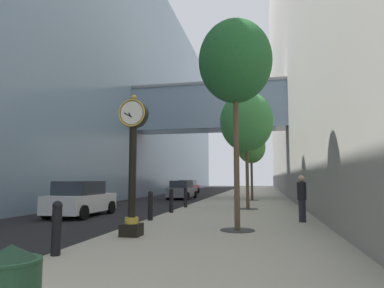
% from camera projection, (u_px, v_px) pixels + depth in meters
% --- Properties ---
extents(ground_plane, '(110.00, 110.00, 0.00)m').
position_uv_depth(ground_plane, '(208.00, 200.00, 28.45)').
color(ground_plane, black).
rests_on(ground_plane, ground).
extents(sidewalk_right, '(6.73, 80.00, 0.14)m').
position_uv_depth(sidewalk_right, '(249.00, 197.00, 30.69)').
color(sidewalk_right, '#ADA593').
rests_on(sidewalk_right, ground).
extents(building_block_left, '(22.74, 80.00, 24.32)m').
position_uv_depth(building_block_left, '(106.00, 79.00, 34.86)').
color(building_block_left, '#758EA8').
rests_on(building_block_left, ground).
extents(street_clock, '(0.84, 0.55, 4.11)m').
position_uv_depth(street_clock, '(133.00, 157.00, 9.76)').
color(street_clock, black).
rests_on(street_clock, sidewalk_right).
extents(bollard_second, '(0.21, 0.21, 1.15)m').
position_uv_depth(bollard_second, '(57.00, 227.00, 7.19)').
color(bollard_second, black).
rests_on(bollard_second, sidewalk_right).
extents(bollard_fourth, '(0.21, 0.21, 1.15)m').
position_uv_depth(bollard_fourth, '(150.00, 205.00, 13.21)').
color(bollard_fourth, black).
rests_on(bollard_fourth, sidewalk_right).
extents(bollard_fifth, '(0.21, 0.21, 1.15)m').
position_uv_depth(bollard_fifth, '(171.00, 200.00, 16.22)').
color(bollard_fifth, black).
rests_on(bollard_fifth, sidewalk_right).
extents(bollard_sixth, '(0.21, 0.21, 1.15)m').
position_uv_depth(bollard_sixth, '(186.00, 197.00, 19.23)').
color(bollard_sixth, black).
rests_on(bollard_sixth, sidewalk_right).
extents(street_tree_near, '(2.43, 2.43, 6.90)m').
position_uv_depth(street_tree_near, '(235.00, 62.00, 11.13)').
color(street_tree_near, '#333335').
rests_on(street_tree_near, sidewalk_right).
extents(street_tree_mid_near, '(2.90, 2.90, 6.45)m').
position_uv_depth(street_tree_mid_near, '(246.00, 122.00, 18.54)').
color(street_tree_mid_near, '#333335').
rests_on(street_tree_mid_near, sidewalk_right).
extents(street_tree_mid_far, '(2.18, 2.18, 5.32)m').
position_uv_depth(street_tree_mid_far, '(251.00, 147.00, 25.96)').
color(street_tree_mid_far, '#333335').
rests_on(street_tree_mid_far, sidewalk_right).
extents(pedestrian_walking, '(0.34, 0.34, 1.75)m').
position_uv_depth(pedestrian_walking, '(302.00, 197.00, 12.69)').
color(pedestrian_walking, '#23232D').
rests_on(pedestrian_walking, sidewalk_right).
extents(car_grey_near, '(2.02, 4.28, 1.60)m').
position_uv_depth(car_grey_near, '(182.00, 190.00, 29.43)').
color(car_grey_near, slate).
rests_on(car_grey_near, ground).
extents(car_red_mid, '(2.09, 4.63, 1.61)m').
position_uv_depth(car_red_mid, '(188.00, 187.00, 40.09)').
color(car_red_mid, '#AD191E').
rests_on(car_red_mid, ground).
extents(car_white_far, '(2.00, 4.02, 1.65)m').
position_uv_depth(car_white_far, '(81.00, 199.00, 15.87)').
color(car_white_far, silver).
rests_on(car_white_far, ground).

